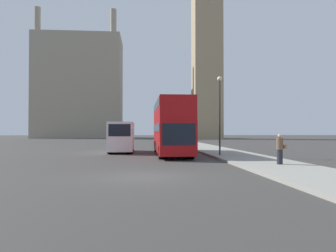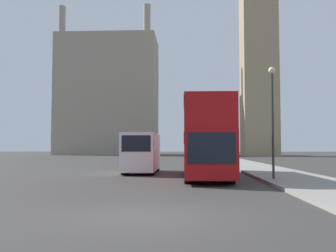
% 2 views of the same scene
% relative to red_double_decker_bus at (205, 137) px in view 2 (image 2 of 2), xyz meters
% --- Properties ---
extents(ground_plane, '(300.00, 300.00, 0.00)m').
position_rel_red_double_decker_bus_xyz_m(ground_plane, '(-2.27, -12.37, -2.38)').
color(ground_plane, '#383533').
extents(building_block_distant, '(24.19, 14.22, 35.87)m').
position_rel_red_double_decker_bus_xyz_m(building_block_distant, '(-20.65, 71.28, 12.39)').
color(building_block_distant, '#9E937F').
rests_on(building_block_distant, ground_plane).
extents(red_double_decker_bus, '(2.46, 10.75, 4.27)m').
position_rel_red_double_decker_bus_xyz_m(red_double_decker_bus, '(0.00, 0.00, 0.00)').
color(red_double_decker_bus, '#A80F11').
rests_on(red_double_decker_bus, ground_plane).
extents(white_van, '(2.12, 6.08, 2.69)m').
position_rel_red_double_decker_bus_xyz_m(white_van, '(-4.16, 3.63, -0.94)').
color(white_van, white).
rests_on(white_van, ground_plane).
extents(street_lamp, '(0.36, 0.36, 5.79)m').
position_rel_red_double_decker_bus_xyz_m(street_lamp, '(3.36, -2.37, 1.57)').
color(street_lamp, '#2D332D').
rests_on(street_lamp, sidewalk_strip).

